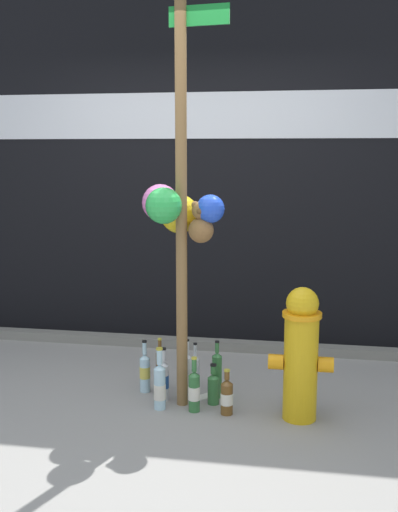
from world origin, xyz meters
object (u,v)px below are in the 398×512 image
at_px(memorial_post, 178,166).
at_px(bottle_6, 194,390).
at_px(bottle_3, 160,370).
at_px(bottle_5, 188,375).
at_px(bottle_9, 195,371).
at_px(bottle_8, 160,386).
at_px(bottle_2, 213,387).
at_px(fire_hydrant, 301,353).
at_px(bottle_4, 145,372).
at_px(bottle_1, 227,396).
at_px(bottle_0, 164,379).
at_px(bottle_7, 217,374).

height_order(memorial_post, bottle_6, memorial_post).
xyz_separation_m(bottle_3, bottle_5, (0.21, -0.07, 0.01)).
bearing_deg(bottle_5, bottle_9, 84.80).
bearing_deg(bottle_8, bottle_2, 22.34).
distance_m(fire_hydrant, bottle_6, 0.73).
height_order(bottle_4, bottle_5, bottle_5).
xyz_separation_m(bottle_1, bottle_4, (-0.61, 0.28, 0.03)).
height_order(memorial_post, fire_hydrant, memorial_post).
relative_size(fire_hydrant, bottle_4, 2.29).
relative_size(bottle_8, bottle_9, 1.25).
bearing_deg(bottle_4, fire_hydrant, -13.67).
relative_size(bottle_3, bottle_8, 0.95).
xyz_separation_m(bottle_5, bottle_9, (0.02, 0.20, -0.04)).
xyz_separation_m(bottle_2, bottle_8, (-0.33, -0.14, 0.04)).
height_order(fire_hydrant, bottle_0, fire_hydrant).
relative_size(bottle_0, bottle_2, 1.33).
xyz_separation_m(bottle_0, bottle_7, (0.35, 0.11, 0.02)).
height_order(bottle_0, bottle_1, bottle_0).
bearing_deg(bottle_0, memorial_post, -7.67).
xyz_separation_m(bottle_4, bottle_9, (0.34, 0.12, -0.02)).
bearing_deg(bottle_8, bottle_1, -0.94).
height_order(bottle_4, bottle_6, bottle_4).
bearing_deg(bottle_6, bottle_5, 112.27).
distance_m(bottle_5, bottle_7, 0.20).
distance_m(bottle_2, bottle_3, 0.42).
height_order(bottle_4, bottle_8, bottle_8).
bearing_deg(memorial_post, bottle_5, 58.76).
height_order(fire_hydrant, bottle_2, fire_hydrant).
relative_size(bottle_3, bottle_5, 0.94).
height_order(bottle_3, bottle_5, bottle_5).
bearing_deg(bottle_3, bottle_1, -28.69).
bearing_deg(bottle_9, memorial_post, -102.77).
height_order(fire_hydrant, bottle_4, fire_hydrant).
bearing_deg(bottle_3, bottle_2, -18.39).
xyz_separation_m(bottle_0, bottle_4, (-0.16, 0.13, -0.00)).
relative_size(bottle_7, bottle_8, 0.97).
bearing_deg(bottle_2, bottle_1, -53.05).
distance_m(bottle_2, bottle_5, 0.20).
height_order(bottle_3, bottle_6, bottle_3).
xyz_separation_m(bottle_1, bottle_2, (-0.11, 0.14, -0.00)).
distance_m(bottle_3, bottle_7, 0.40).
relative_size(bottle_3, bottle_4, 1.06).
relative_size(fire_hydrant, bottle_3, 2.16).
height_order(bottle_2, bottle_3, bottle_3).
distance_m(bottle_7, bottle_8, 0.42).
bearing_deg(bottle_0, bottle_3, 113.47).
xyz_separation_m(bottle_5, bottle_7, (0.19, 0.05, 0.00)).
height_order(memorial_post, bottle_4, memorial_post).
bearing_deg(bottle_3, fire_hydrant, -15.18).
relative_size(bottle_4, bottle_8, 0.89).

